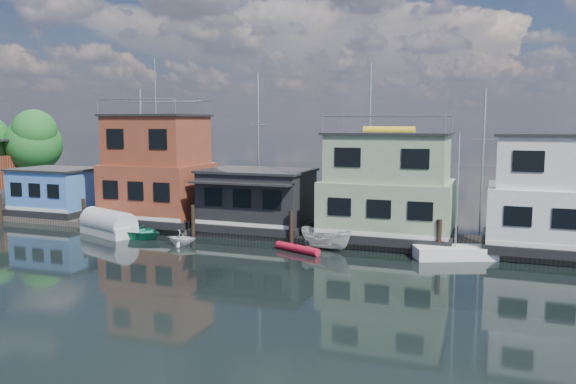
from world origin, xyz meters
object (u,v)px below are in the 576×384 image
at_px(houseboat_white, 562,195).
at_px(dinghy_white, 181,237).
at_px(dinghy_teal, 138,231).
at_px(motorboat, 326,238).
at_px(houseboat_blue, 57,191).
at_px(red_kayak, 297,248).
at_px(houseboat_red, 158,171).
at_px(tarp_runabout, 108,225).
at_px(day_sailer, 455,252).
at_px(houseboat_green, 388,188).
at_px(houseboat_dark, 257,199).

distance_m(houseboat_white, dinghy_white, 22.79).
distance_m(houseboat_white, dinghy_teal, 26.48).
distance_m(motorboat, dinghy_teal, 12.91).
xyz_separation_m(houseboat_blue, red_kayak, (21.99, -4.46, -1.97)).
xyz_separation_m(houseboat_red, tarp_runabout, (-1.38, -4.06, -3.41)).
bearing_deg(tarp_runabout, day_sailer, 24.39).
relative_size(red_kayak, motorboat, 0.88).
xyz_separation_m(houseboat_blue, houseboat_white, (36.50, 0.00, 1.33)).
height_order(houseboat_blue, houseboat_green, houseboat_green).
bearing_deg(houseboat_red, tarp_runabout, -108.77).
relative_size(houseboat_white, dinghy_white, 4.38).
distance_m(houseboat_blue, day_sailer, 31.09).
xyz_separation_m(houseboat_white, motorboat, (-13.09, -3.20, -2.84)).
height_order(houseboat_green, tarp_runabout, houseboat_green).
distance_m(day_sailer, dinghy_teal, 20.42).
bearing_deg(dinghy_teal, motorboat, -74.09).
xyz_separation_m(houseboat_red, dinghy_teal, (1.03, -4.10, -3.69)).
relative_size(houseboat_red, tarp_runabout, 2.40).
relative_size(houseboat_dark, houseboat_green, 0.88).
bearing_deg(houseboat_dark, houseboat_red, 179.86).
bearing_deg(red_kayak, houseboat_blue, -168.36).
height_order(houseboat_green, dinghy_teal, houseboat_green).
height_order(houseboat_red, houseboat_white, houseboat_red).
distance_m(motorboat, dinghy_white, 9.12).
xyz_separation_m(houseboat_green, red_kayak, (-4.51, -4.46, -3.32)).
distance_m(houseboat_green, tarp_runabout, 19.04).
bearing_deg(houseboat_red, motorboat, -12.97).
distance_m(houseboat_red, tarp_runabout, 5.48).
height_order(dinghy_teal, tarp_runabout, tarp_runabout).
xyz_separation_m(houseboat_blue, dinghy_white, (14.51, -5.19, -1.70)).
relative_size(houseboat_dark, dinghy_white, 3.86).
distance_m(dinghy_white, dinghy_teal, 4.13).
height_order(day_sailer, dinghy_teal, day_sailer).
bearing_deg(dinghy_teal, houseboat_green, -63.67).
bearing_deg(tarp_runabout, houseboat_dark, 44.68).
relative_size(houseboat_red, houseboat_green, 1.41).
bearing_deg(day_sailer, houseboat_blue, 151.89).
relative_size(houseboat_green, day_sailer, 1.18).
height_order(houseboat_blue, houseboat_red, houseboat_red).
distance_m(houseboat_red, motorboat, 14.67).
height_order(houseboat_blue, dinghy_white, houseboat_blue).
bearing_deg(houseboat_red, dinghy_teal, -75.90).
bearing_deg(tarp_runabout, dinghy_teal, 20.56).
bearing_deg(tarp_runabout, red_kayak, 19.73).
xyz_separation_m(houseboat_dark, houseboat_green, (9.00, 0.02, 1.13)).
relative_size(houseboat_red, houseboat_white, 1.41).
bearing_deg(motorboat, red_kayak, 149.03).
xyz_separation_m(houseboat_white, dinghy_teal, (-25.97, -4.10, -3.12)).
relative_size(dinghy_white, dinghy_teal, 0.48).
bearing_deg(houseboat_green, motorboat, -133.98).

